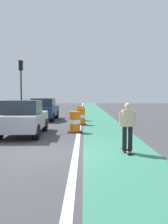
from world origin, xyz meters
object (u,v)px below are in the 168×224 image
object	(u,v)px
parked_sedan_nearest	(24,118)
traffic_light_corner	(22,78)
traffic_barrel_back	(81,114)
parked_sedan_second	(44,109)
traffic_barrel_mid	(81,117)
skateboarder_on_lane	(128,126)
traffic_barrel_front	(75,122)
pedestrian_crossing	(26,107)

from	to	relation	value
parked_sedan_nearest	traffic_light_corner	size ratio (longest dim) A/B	0.81
traffic_light_corner	traffic_barrel_back	bearing A→B (deg)	-34.13
parked_sedan_second	traffic_barrel_mid	world-z (taller)	parked_sedan_second
skateboarder_on_lane	traffic_barrel_mid	bearing A→B (deg)	102.34
traffic_barrel_back	traffic_light_corner	world-z (taller)	traffic_light_corner
traffic_barrel_mid	traffic_barrel_back	distance (m)	2.69
traffic_barrel_front	traffic_barrel_mid	world-z (taller)	same
traffic_barrel_back	traffic_light_corner	distance (m)	7.27
traffic_barrel_front	traffic_barrel_mid	distance (m)	3.25
traffic_barrel_front	traffic_barrel_mid	size ratio (longest dim) A/B	1.00
skateboarder_on_lane	parked_sedan_nearest	xyz separation A→B (m)	(-4.41, 3.60, -0.08)
parked_sedan_second	traffic_barrel_mid	xyz separation A→B (m)	(2.91, -2.94, -0.30)
parked_sedan_second	skateboarder_on_lane	bearing A→B (deg)	-66.64
traffic_barrel_front	pedestrian_crossing	bearing A→B (deg)	118.39
traffic_barrel_mid	traffic_barrel_back	xyz separation A→B (m)	(-0.05, 2.69, 0.00)
traffic_barrel_front	parked_sedan_nearest	bearing A→B (deg)	-161.07
parked_sedan_nearest	skateboarder_on_lane	bearing A→B (deg)	-39.22
parked_sedan_second	traffic_barrel_front	distance (m)	6.73
traffic_barrel_mid	traffic_light_corner	xyz separation A→B (m)	(-5.55, 6.42, 2.97)
traffic_light_corner	traffic_barrel_mid	bearing A→B (deg)	-49.14
parked_sedan_second	traffic_barrel_mid	size ratio (longest dim) A/B	3.79
traffic_barrel_back	traffic_light_corner	size ratio (longest dim) A/B	0.21
skateboarder_on_lane	traffic_light_corner	xyz separation A→B (m)	(-7.23, 14.09, 2.59)
skateboarder_on_lane	traffic_barrel_mid	world-z (taller)	skateboarder_on_lane
skateboarder_on_lane	traffic_light_corner	size ratio (longest dim) A/B	0.33
traffic_barrel_mid	parked_sedan_second	bearing A→B (deg)	134.65
parked_sedan_second	traffic_barrel_front	bearing A→B (deg)	-66.84
parked_sedan_second	pedestrian_crossing	xyz separation A→B (m)	(-2.08, 2.57, 0.03)
parked_sedan_second	traffic_barrel_back	world-z (taller)	parked_sedan_second
traffic_barrel_back	pedestrian_crossing	bearing A→B (deg)	150.29
parked_sedan_second	pedestrian_crossing	distance (m)	3.30
parked_sedan_nearest	traffic_barrel_mid	size ratio (longest dim) A/B	3.79
skateboarder_on_lane	parked_sedan_nearest	distance (m)	5.69
parked_sedan_nearest	parked_sedan_second	xyz separation A→B (m)	(-0.18, 7.02, 0.00)
traffic_barrel_mid	traffic_barrel_back	world-z (taller)	same
traffic_light_corner	parked_sedan_nearest	bearing A→B (deg)	-74.94
skateboarder_on_lane	parked_sedan_second	distance (m)	11.57
traffic_barrel_mid	traffic_light_corner	world-z (taller)	traffic_light_corner
traffic_barrel_mid	pedestrian_crossing	world-z (taller)	pedestrian_crossing
parked_sedan_second	traffic_light_corner	distance (m)	5.12
parked_sedan_second	traffic_barrel_back	xyz separation A→B (m)	(2.85, -0.25, -0.30)
parked_sedan_nearest	pedestrian_crossing	world-z (taller)	parked_sedan_nearest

